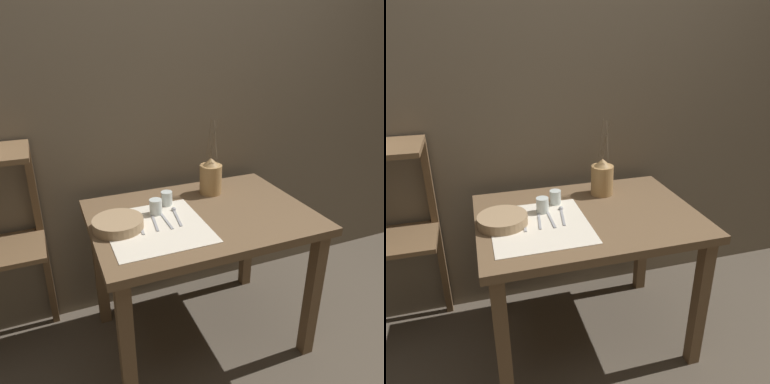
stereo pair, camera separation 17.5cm
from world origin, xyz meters
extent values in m
plane|color=brown|center=(0.00, 0.00, 0.00)|extent=(12.00, 12.00, 0.00)
cube|color=#6B5E4C|center=(0.00, 0.49, 1.20)|extent=(7.00, 0.06, 2.40)
cube|color=brown|center=(0.00, 0.00, 0.74)|extent=(1.06, 0.76, 0.04)
cube|color=brown|center=(-0.47, -0.32, 0.36)|extent=(0.06, 0.06, 0.72)
cube|color=brown|center=(0.47, -0.32, 0.36)|extent=(0.06, 0.06, 0.72)
cube|color=brown|center=(-0.47, 0.32, 0.36)|extent=(0.06, 0.06, 0.72)
cube|color=brown|center=(0.47, 0.32, 0.36)|extent=(0.06, 0.06, 0.72)
cube|color=brown|center=(-0.74, 0.42, 0.55)|extent=(0.04, 0.04, 1.09)
cube|color=beige|center=(-0.24, -0.05, 0.76)|extent=(0.44, 0.47, 0.00)
cylinder|color=#A87F4C|center=(0.15, 0.21, 0.84)|extent=(0.12, 0.12, 0.16)
cone|color=#A87F4C|center=(0.15, 0.21, 0.94)|extent=(0.09, 0.09, 0.04)
cylinder|color=brown|center=(0.16, 0.21, 1.02)|extent=(0.01, 0.03, 0.13)
cylinder|color=brown|center=(0.14, 0.23, 1.06)|extent=(0.01, 0.04, 0.21)
cylinder|color=brown|center=(0.16, 0.19, 1.07)|extent=(0.03, 0.05, 0.21)
cylinder|color=brown|center=(0.15, 0.21, 1.03)|extent=(0.01, 0.02, 0.14)
cylinder|color=brown|center=(0.17, 0.20, 1.06)|extent=(0.01, 0.04, 0.20)
cylinder|color=brown|center=(0.16, 0.22, 1.04)|extent=(0.03, 0.04, 0.16)
cylinder|color=#9E7F5B|center=(-0.40, 0.00, 0.78)|extent=(0.23, 0.23, 0.05)
cylinder|color=silver|center=(-0.21, 0.07, 0.80)|extent=(0.06, 0.06, 0.07)
cylinder|color=silver|center=(-0.12, 0.15, 0.80)|extent=(0.06, 0.06, 0.07)
cube|color=#939399|center=(-0.37, -0.02, 0.76)|extent=(0.02, 0.17, 0.00)
cube|color=#939399|center=(-0.31, -0.02, 0.76)|extent=(0.03, 0.17, 0.00)
sphere|color=#939399|center=(-0.30, 0.07, 0.77)|extent=(0.02, 0.02, 0.02)
cube|color=#939399|center=(-0.24, -0.01, 0.76)|extent=(0.04, 0.17, 0.00)
cube|color=#939399|center=(-0.18, -0.02, 0.76)|extent=(0.01, 0.17, 0.00)
cube|color=#939399|center=(-0.13, -0.01, 0.76)|extent=(0.04, 0.17, 0.00)
sphere|color=#939399|center=(-0.11, 0.07, 0.77)|extent=(0.02, 0.02, 0.02)
camera|label=1|loc=(-0.66, -1.49, 1.57)|focal=35.00mm
camera|label=2|loc=(-0.50, -1.54, 1.57)|focal=35.00mm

